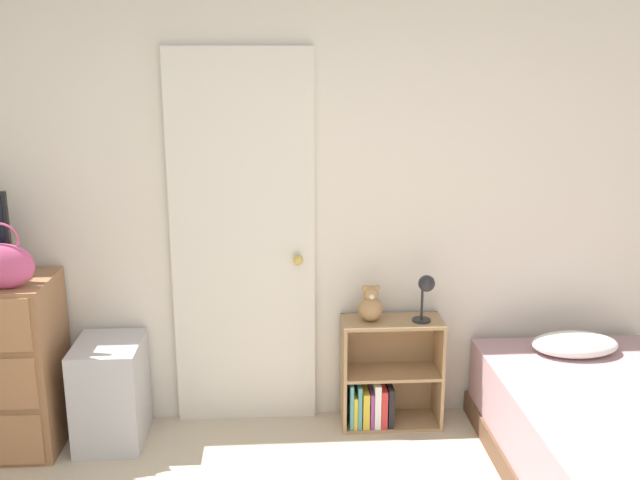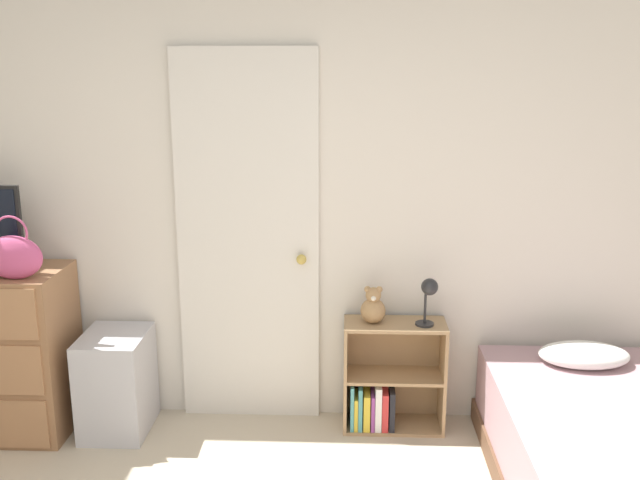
{
  "view_description": "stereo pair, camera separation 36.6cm",
  "coord_description": "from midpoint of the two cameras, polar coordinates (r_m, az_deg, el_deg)",
  "views": [
    {
      "loc": [
        0.07,
        -1.5,
        2.0
      ],
      "look_at": [
        0.3,
        2.04,
        1.11
      ],
      "focal_mm": 40.0,
      "sensor_mm": 36.0,
      "label": 1
    },
    {
      "loc": [
        0.44,
        -1.51,
        2.0
      ],
      "look_at": [
        0.3,
        2.04,
        1.11
      ],
      "focal_mm": 40.0,
      "sensor_mm": 36.0,
      "label": 2
    }
  ],
  "objects": [
    {
      "name": "handbag",
      "position": [
        3.84,
        -26.58,
        -1.85
      ],
      "size": [
        0.3,
        0.11,
        0.33
      ],
      "color": "#C64C7F",
      "rests_on": "dresser"
    },
    {
      "name": "wall_back",
      "position": [
        3.91,
        -7.3,
        3.3
      ],
      "size": [
        10.0,
        0.06,
        2.55
      ],
      "color": "silver",
      "rests_on": "ground_plane"
    },
    {
      "name": "teddy_bear",
      "position": [
        3.89,
        1.38,
        -5.29
      ],
      "size": [
        0.14,
        0.14,
        0.21
      ],
      "color": "tan",
      "rests_on": "bookshelf"
    },
    {
      "name": "bed",
      "position": [
        3.64,
        20.77,
        -15.94
      ],
      "size": [
        1.04,
        1.89,
        0.57
      ],
      "color": "brown",
      "rests_on": "ground_plane"
    },
    {
      "name": "door_closed",
      "position": [
        3.91,
        -8.83,
        -0.28
      ],
      "size": [
        0.78,
        0.09,
        2.08
      ],
      "color": "silver",
      "rests_on": "ground_plane"
    },
    {
      "name": "desk_lamp",
      "position": [
        3.86,
        5.79,
        -3.98
      ],
      "size": [
        0.11,
        0.11,
        0.27
      ],
      "color": "#262628",
      "rests_on": "bookshelf"
    },
    {
      "name": "bookshelf",
      "position": [
        4.08,
        2.5,
        -11.36
      ],
      "size": [
        0.56,
        0.25,
        0.62
      ],
      "color": "tan",
      "rests_on": "ground_plane"
    },
    {
      "name": "storage_bin",
      "position": [
        4.1,
        -18.93,
        -11.48
      ],
      "size": [
        0.35,
        0.43,
        0.56
      ],
      "color": "silver",
      "rests_on": "ground_plane"
    }
  ]
}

